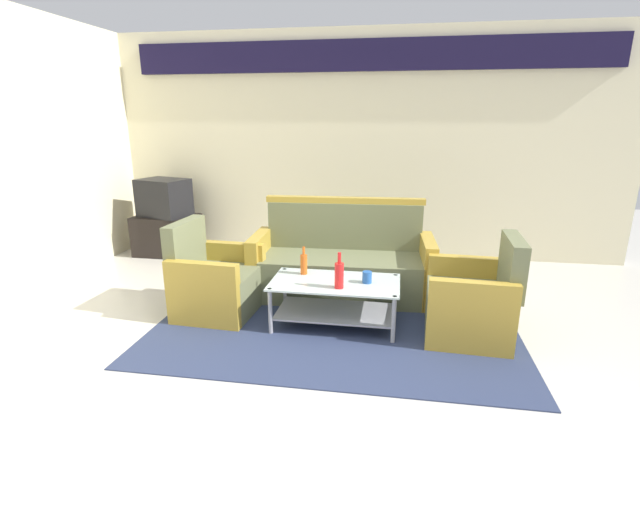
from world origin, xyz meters
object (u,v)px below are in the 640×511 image
object	(u,v)px
coffee_table	(335,297)
tv_stand	(168,235)
armchair_right	(472,303)
cup	(367,277)
armchair_left	(215,283)
bottle_orange	(304,264)
couch	(342,265)
television	(164,198)
bottle_red	(339,275)

from	to	relation	value
coffee_table	tv_stand	distance (m)	3.10
armchair_right	cup	distance (m)	0.89
armchair_left	bottle_orange	distance (m)	0.86
armchair_left	couch	bearing A→B (deg)	122.88
armchair_left	cup	size ratio (longest dim) A/B	8.50
cup	tv_stand	xyz separation A→B (m)	(-2.76, 1.82, -0.20)
television	couch	bearing A→B (deg)	173.09
bottle_orange	cup	size ratio (longest dim) A/B	2.54
couch	bottle_red	size ratio (longest dim) A/B	6.02
cup	television	xyz separation A→B (m)	(-2.76, 1.82, 0.30)
television	coffee_table	bearing A→B (deg)	160.60
bottle_orange	bottle_red	world-z (taller)	bottle_red
bottle_orange	tv_stand	bearing A→B (deg)	142.43
tv_stand	television	xyz separation A→B (m)	(0.00, 0.00, 0.50)
bottle_orange	bottle_red	size ratio (longest dim) A/B	0.84
armchair_left	coffee_table	xyz separation A→B (m)	(1.14, -0.11, -0.02)
couch	bottle_orange	size ratio (longest dim) A/B	7.20
cup	armchair_right	bearing A→B (deg)	-0.80
cup	television	world-z (taller)	television
bottle_orange	television	bearing A→B (deg)	142.38
armchair_right	bottle_red	size ratio (longest dim) A/B	2.80
armchair_left	tv_stand	size ratio (longest dim) A/B	1.06
coffee_table	bottle_red	size ratio (longest dim) A/B	3.62
cup	television	distance (m)	3.33
bottle_red	bottle_orange	bearing A→B (deg)	139.91
armchair_left	tv_stand	bearing A→B (deg)	-138.62
armchair_right	bottle_orange	bearing A→B (deg)	87.02
bottle_orange	television	size ratio (longest dim) A/B	0.36
armchair_left	bottle_orange	xyz separation A→B (m)	(0.83, 0.04, 0.22)
armchair_left	television	xyz separation A→B (m)	(-1.36, 1.72, 0.47)
armchair_right	couch	bearing A→B (deg)	60.57
bottle_red	cup	size ratio (longest dim) A/B	3.04
tv_stand	armchair_left	bearing A→B (deg)	-51.74
television	armchair_right	bearing A→B (deg)	170.22
armchair_left	bottle_red	xyz separation A→B (m)	(1.19, -0.26, 0.24)
coffee_table	television	xyz separation A→B (m)	(-2.49, 1.84, 0.49)
armchair_right	bottle_orange	xyz separation A→B (m)	(-1.45, 0.15, 0.22)
couch	television	bearing A→B (deg)	-26.45
bottle_orange	coffee_table	bearing A→B (deg)	-26.43
bottle_orange	tv_stand	xyz separation A→B (m)	(-2.19, 1.68, -0.25)
coffee_table	television	world-z (taller)	television
couch	tv_stand	world-z (taller)	couch
armchair_left	tv_stand	world-z (taller)	armchair_left
tv_stand	television	distance (m)	0.50
coffee_table	cup	distance (m)	0.33
couch	cup	distance (m)	0.80
armchair_left	coffee_table	size ratio (longest dim) A/B	0.77
couch	armchair_left	distance (m)	1.27
armchair_right	bottle_red	xyz separation A→B (m)	(-1.09, -0.15, 0.24)
armchair_right	bottle_red	distance (m)	1.13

